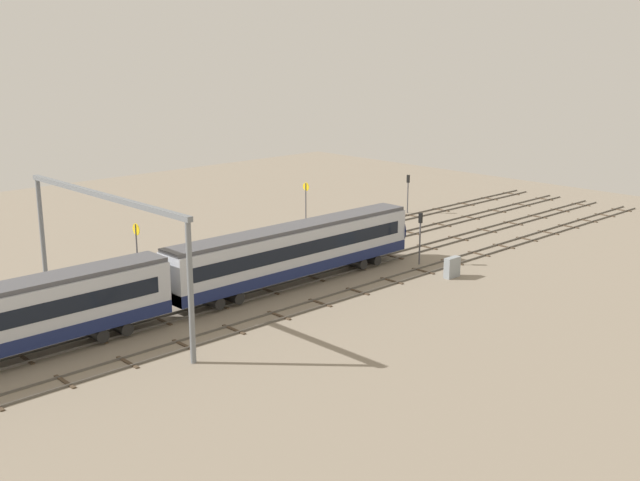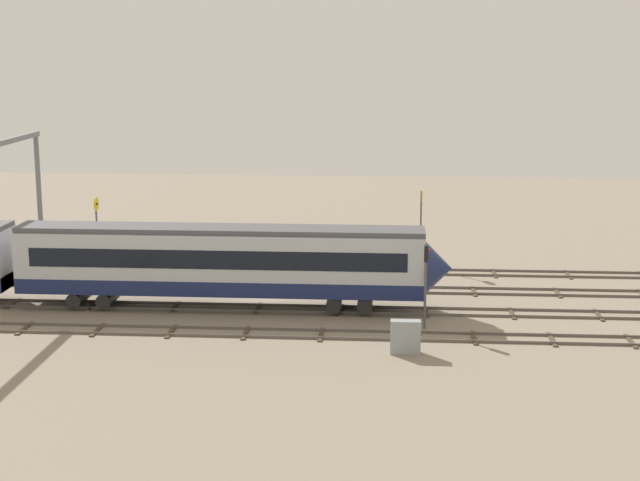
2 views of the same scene
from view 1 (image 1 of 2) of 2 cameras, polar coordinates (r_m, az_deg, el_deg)
ground_plane at (r=67.13m, az=-1.83°, el=-2.36°), size 110.70×110.70×0.00m
track_near_foreground at (r=62.01m, az=2.77°, el=-3.71°), size 94.70×2.40×0.16m
track_with_train at (r=65.36m, az=-0.38°, el=-2.75°), size 94.70×2.40×0.16m
track_middle at (r=68.90m, az=-3.21°, el=-1.88°), size 94.70×2.40×0.16m
track_second_far at (r=72.61m, az=-5.75°, el=-1.09°), size 94.70×2.40×0.16m
train at (r=56.35m, az=-10.81°, el=-3.04°), size 50.40×3.24×4.80m
overhead_gantry at (r=55.50m, az=-15.52°, el=1.13°), size 0.40×20.96×9.28m
speed_sign_near_foreground at (r=79.57m, az=-1.04°, el=2.84°), size 0.14×0.86×5.47m
speed_sign_mid_trackside at (r=63.68m, az=-13.26°, el=-0.39°), size 0.14×0.97×5.33m
signal_light_trackside_approach at (r=69.38m, az=7.35°, el=0.70°), size 0.31×0.32×4.70m
signal_light_trackside_departure at (r=90.85m, az=6.46°, el=3.83°), size 0.31×0.32×4.48m
relay_cabinet at (r=66.44m, az=9.64°, el=-1.95°), size 1.56×0.61×1.75m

